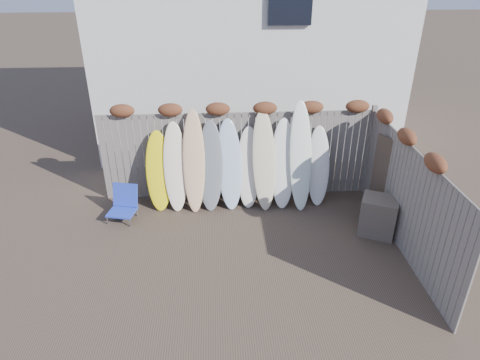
{
  "coord_description": "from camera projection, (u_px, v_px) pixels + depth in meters",
  "views": [
    {
      "loc": [
        -0.45,
        -6.33,
        4.97
      ],
      "look_at": [
        0.0,
        1.2,
        1.0
      ],
      "focal_mm": 32.0,
      "sensor_mm": 36.0,
      "label": 1
    }
  ],
  "objects": [
    {
      "name": "wooden_crate",
      "position": [
        378.0,
        216.0,
        8.47
      ],
      "size": [
        0.85,
        0.8,
        0.79
      ],
      "primitive_type": "cube",
      "rotation": [
        0.0,
        0.0,
        -0.43
      ],
      "color": "#4B3E38",
      "rests_on": "ground"
    },
    {
      "name": "house",
      "position": [
        246.0,
        25.0,
        12.21
      ],
      "size": [
        8.5,
        5.5,
        6.33
      ],
      "color": "silver",
      "rests_on": "ground"
    },
    {
      "name": "surfboard_8",
      "position": [
        301.0,
        156.0,
        9.17
      ],
      "size": [
        0.5,
        0.81,
        2.29
      ],
      "primitive_type": "ellipsoid",
      "rotation": [
        -0.31,
        0.0,
        0.02
      ],
      "color": "white",
      "rests_on": "ground"
    },
    {
      "name": "back_fence",
      "position": [
        239.0,
        148.0,
        9.5
      ],
      "size": [
        6.05,
        0.28,
        2.24
      ],
      "color": "slate",
      "rests_on": "ground"
    },
    {
      "name": "lattice_panel",
      "position": [
        393.0,
        185.0,
        8.58
      ],
      "size": [
        0.51,
        1.11,
        1.78
      ],
      "primitive_type": "cube",
      "rotation": [
        0.0,
        0.0,
        0.4
      ],
      "color": "#393122",
      "rests_on": "ground"
    },
    {
      "name": "surfboard_0",
      "position": [
        159.0,
        171.0,
        9.21
      ],
      "size": [
        0.56,
        0.63,
        1.7
      ],
      "primitive_type": "ellipsoid",
      "rotation": [
        -0.31,
        0.0,
        0.03
      ],
      "color": "yellow",
      "rests_on": "ground"
    },
    {
      "name": "ground",
      "position": [
        244.0,
        258.0,
        7.93
      ],
      "size": [
        80.0,
        80.0,
        0.0
      ],
      "primitive_type": "plane",
      "color": "#493A2D"
    },
    {
      "name": "right_fence",
      "position": [
        407.0,
        193.0,
        7.78
      ],
      "size": [
        0.28,
        4.4,
        2.24
      ],
      "color": "slate",
      "rests_on": "ground"
    },
    {
      "name": "surfboard_5",
      "position": [
        249.0,
        168.0,
        9.32
      ],
      "size": [
        0.55,
        0.66,
        1.74
      ],
      "primitive_type": "ellipsoid",
      "rotation": [
        -0.31,
        0.0,
        -0.07
      ],
      "color": "white",
      "rests_on": "ground"
    },
    {
      "name": "beach_chair",
      "position": [
        124.0,
        203.0,
        9.01
      ],
      "size": [
        0.66,
        0.68,
        0.72
      ],
      "color": "blue",
      "rests_on": "ground"
    },
    {
      "name": "surfboard_6",
      "position": [
        264.0,
        161.0,
        9.2
      ],
      "size": [
        0.57,
        0.79,
        2.11
      ],
      "primitive_type": "ellipsoid",
      "rotation": [
        -0.31,
        0.0,
        0.09
      ],
      "color": "beige",
      "rests_on": "ground"
    },
    {
      "name": "surfboard_3",
      "position": [
        210.0,
        166.0,
        9.2
      ],
      "size": [
        0.58,
        0.72,
        1.9
      ],
      "primitive_type": "ellipsoid",
      "rotation": [
        -0.31,
        0.0,
        -0.07
      ],
      "color": "slate",
      "rests_on": "ground"
    },
    {
      "name": "surfboard_4",
      "position": [
        230.0,
        165.0,
        9.24
      ],
      "size": [
        0.59,
        0.73,
        1.92
      ],
      "primitive_type": "ellipsoid",
      "rotation": [
        -0.31,
        0.0,
        0.1
      ],
      "color": "#A5BDDA",
      "rests_on": "ground"
    },
    {
      "name": "surfboard_2",
      "position": [
        194.0,
        162.0,
        9.13
      ],
      "size": [
        0.49,
        0.76,
        2.14
      ],
      "primitive_type": "ellipsoid",
      "rotation": [
        -0.31,
        0.0,
        -0.02
      ],
      "color": "#DEAB7A",
      "rests_on": "ground"
    },
    {
      "name": "surfboard_9",
      "position": [
        318.0,
        166.0,
        9.42
      ],
      "size": [
        0.52,
        0.64,
        1.72
      ],
      "primitive_type": "ellipsoid",
      "rotation": [
        -0.31,
        0.0,
        -0.05
      ],
      "color": "white",
      "rests_on": "ground"
    },
    {
      "name": "surfboard_7",
      "position": [
        283.0,
        164.0,
        9.29
      ],
      "size": [
        0.58,
        0.72,
        1.91
      ],
      "primitive_type": "ellipsoid",
      "rotation": [
        -0.31,
        0.0,
        -0.08
      ],
      "color": "white",
      "rests_on": "ground"
    },
    {
      "name": "surfboard_1",
      "position": [
        175.0,
        167.0,
        9.18
      ],
      "size": [
        0.53,
        0.7,
        1.88
      ],
      "primitive_type": "ellipsoid",
      "rotation": [
        -0.31,
        0.0,
        0.05
      ],
      "color": "#FFE8CA",
      "rests_on": "ground"
    }
  ]
}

